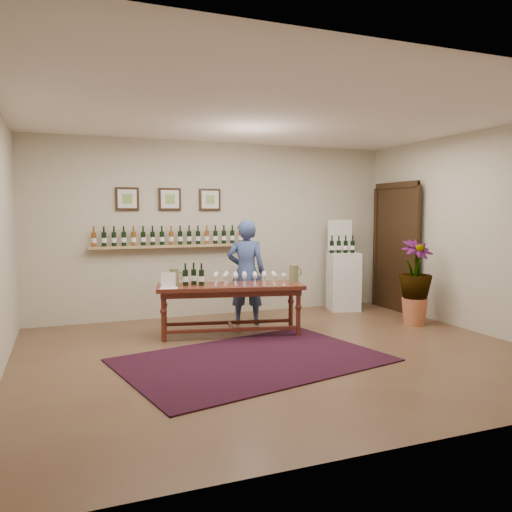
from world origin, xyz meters
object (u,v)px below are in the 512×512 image
object	(u,v)px
display_pedestal	(343,281)
potted_plant	(415,282)
tasting_table	(230,292)
person	(246,272)

from	to	relation	value
display_pedestal	potted_plant	size ratio (longest dim) A/B	0.90
tasting_table	potted_plant	distance (m)	2.78
tasting_table	potted_plant	size ratio (longest dim) A/B	1.87
potted_plant	person	bearing A→B (deg)	157.38
potted_plant	person	world-z (taller)	person
tasting_table	display_pedestal	distance (m)	2.58
display_pedestal	person	bearing A→B (deg)	-167.38
person	tasting_table	bearing A→B (deg)	74.73
tasting_table	person	size ratio (longest dim) A/B	1.31
tasting_table	person	distance (m)	0.74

